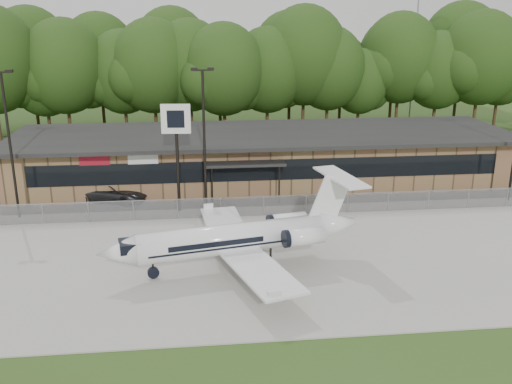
{
  "coord_description": "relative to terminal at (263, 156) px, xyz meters",
  "views": [
    {
      "loc": [
        -5.67,
        -22.49,
        13.64
      ],
      "look_at": [
        -1.88,
        12.0,
        2.78
      ],
      "focal_mm": 40.0,
      "sensor_mm": 36.0,
      "label": 1
    }
  ],
  "objects": [
    {
      "name": "ground",
      "position": [
        0.0,
        -23.94,
        -2.18
      ],
      "size": [
        160.0,
        160.0,
        0.0
      ],
      "primitive_type": "plane",
      "color": "#324819",
      "rests_on": "ground"
    },
    {
      "name": "apron",
      "position": [
        0.0,
        -15.94,
        -2.14
      ],
      "size": [
        64.0,
        18.0,
        0.08
      ],
      "primitive_type": "cube",
      "color": "#9E9B93",
      "rests_on": "ground"
    },
    {
      "name": "parking_lot",
      "position": [
        0.0,
        -4.44,
        -2.15
      ],
      "size": [
        50.0,
        9.0,
        0.06
      ],
      "primitive_type": "cube",
      "color": "#383835",
      "rests_on": "ground"
    },
    {
      "name": "terminal",
      "position": [
        0.0,
        0.0,
        0.0
      ],
      "size": [
        41.0,
        11.65,
        4.3
      ],
      "color": "olive",
      "rests_on": "ground"
    },
    {
      "name": "fence",
      "position": [
        0.0,
        -8.94,
        -1.4
      ],
      "size": [
        46.0,
        0.04,
        1.52
      ],
      "color": "gray",
      "rests_on": "ground"
    },
    {
      "name": "treeline",
      "position": [
        0.0,
        18.06,
        5.32
      ],
      "size": [
        72.0,
        12.0,
        15.0
      ],
      "primitive_type": null,
      "color": "#1E3611",
      "rests_on": "ground"
    },
    {
      "name": "radio_mast",
      "position": [
        22.0,
        24.06,
        10.32
      ],
      "size": [
        0.2,
        0.2,
        25.0
      ],
      "primitive_type": "cylinder",
      "color": "gray",
      "rests_on": "ground"
    },
    {
      "name": "light_pole_left",
      "position": [
        -18.0,
        -7.44,
        3.8
      ],
      "size": [
        1.55,
        0.3,
        10.23
      ],
      "color": "black",
      "rests_on": "ground"
    },
    {
      "name": "light_pole_mid",
      "position": [
        -5.0,
        -7.44,
        3.8
      ],
      "size": [
        1.55,
        0.3,
        10.23
      ],
      "color": "black",
      "rests_on": "ground"
    },
    {
      "name": "business_jet",
      "position": [
        -3.29,
        -17.28,
        -0.39
      ],
      "size": [
        14.79,
        13.29,
        4.99
      ],
      "rotation": [
        0.0,
        0.0,
        0.2
      ],
      "color": "white",
      "rests_on": "ground"
    },
    {
      "name": "suv",
      "position": [
        -11.97,
        -4.28,
        -1.43
      ],
      "size": [
        5.89,
        4.07,
        1.5
      ],
      "primitive_type": "imported",
      "rotation": [
        0.0,
        0.0,
        1.25
      ],
      "color": "#343336",
      "rests_on": "ground"
    },
    {
      "name": "pole_sign",
      "position": [
        -6.91,
        -7.14,
        3.76
      ],
      "size": [
        2.04,
        0.39,
        7.76
      ],
      "rotation": [
        0.0,
        0.0,
        -0.08
      ],
      "color": "black",
      "rests_on": "ground"
    }
  ]
}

